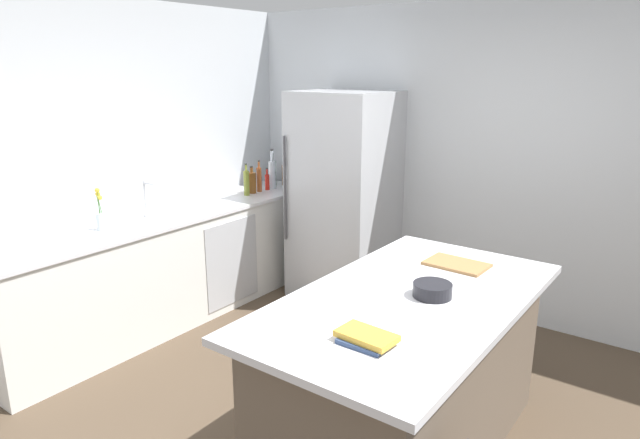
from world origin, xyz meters
The scene contains 17 objects.
wall_rear centered at (0.00, 2.25, 1.30)m, with size 6.00×0.10×2.60m, color silver.
wall_left centered at (-2.45, 0.00, 1.30)m, with size 0.10×6.00×2.60m, color silver.
counter_run_left centered at (-2.08, 0.56, 0.46)m, with size 0.67×3.12×0.91m.
kitchen_island centered at (0.33, 0.18, 0.47)m, with size 1.05×1.92×0.92m.
refrigerator centered at (-1.20, 1.83, 0.94)m, with size 0.82×0.77×1.87m.
sink_faucet centered at (-2.13, 0.39, 1.07)m, with size 0.15×0.05×0.30m.
flower_vase centered at (-2.10, -0.04, 1.01)m, with size 0.07×0.07×0.32m.
syrup_bottle centered at (-2.04, 1.99, 1.02)m, with size 0.06×0.06×0.29m.
gin_bottle centered at (-2.13, 1.91, 1.04)m, with size 0.08×0.08×0.33m.
soda_bottle centered at (-2.04, 1.80, 1.06)m, with size 0.07×0.07×0.39m.
hot_sauce_bottle centered at (-2.03, 1.72, 0.99)m, with size 0.04×0.04×0.22m.
vinegar_bottle centered at (-2.04, 1.62, 1.03)m, with size 0.05×0.05×0.30m.
whiskey_bottle centered at (-2.05, 1.53, 1.01)m, with size 0.08×0.08×0.26m.
olive_oil_bottle centered at (-2.03, 1.43, 1.03)m, with size 0.05×0.05×0.30m.
cookbook_stack centered at (0.42, -0.38, 0.95)m, with size 0.27×0.17×0.05m.
mixing_bowl centered at (0.42, 0.25, 0.96)m, with size 0.20×0.20×0.07m.
cutting_board centered at (0.34, 0.77, 0.93)m, with size 0.37×0.25×0.02m.
Camera 1 is at (1.56, -2.27, 2.09)m, focal length 31.36 mm.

